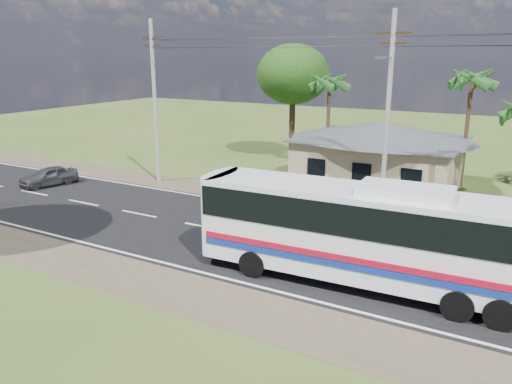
{
  "coord_description": "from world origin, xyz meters",
  "views": [
    {
      "loc": [
        9.92,
        -20.23,
        8.8
      ],
      "look_at": [
        -1.97,
        1.0,
        2.02
      ],
      "focal_mm": 35.0,
      "sensor_mm": 36.0,
      "label": 1
    }
  ],
  "objects": [
    {
      "name": "ground",
      "position": [
        0.0,
        0.0,
        0.0
      ],
      "size": [
        120.0,
        120.0,
        0.0
      ],
      "primitive_type": "plane",
      "color": "#374D1B",
      "rests_on": "ground"
    },
    {
      "name": "road",
      "position": [
        0.0,
        0.0,
        0.01
      ],
      "size": [
        120.0,
        16.0,
        0.03
      ],
      "color": "black",
      "rests_on": "ground"
    },
    {
      "name": "house",
      "position": [
        1.0,
        13.0,
        2.64
      ],
      "size": [
        12.4,
        10.0,
        5.0
      ],
      "color": "tan",
      "rests_on": "ground"
    },
    {
      "name": "utility_poles",
      "position": [
        2.67,
        6.49,
        5.77
      ],
      "size": [
        32.8,
        2.22,
        11.0
      ],
      "color": "#9E9E99",
      "rests_on": "ground"
    },
    {
      "name": "palm_mid",
      "position": [
        6.0,
        15.5,
        7.16
      ],
      "size": [
        2.8,
        2.8,
        8.2
      ],
      "color": "#47301E",
      "rests_on": "ground"
    },
    {
      "name": "palm_far",
      "position": [
        -4.0,
        16.0,
        6.68
      ],
      "size": [
        2.8,
        2.8,
        7.7
      ],
      "color": "#47301E",
      "rests_on": "ground"
    },
    {
      "name": "tree_behind_house",
      "position": [
        -8.0,
        18.0,
        7.12
      ],
      "size": [
        6.0,
        6.0,
        9.61
      ],
      "color": "#47301E",
      "rests_on": "ground"
    },
    {
      "name": "coach_bus",
      "position": [
        5.04,
        -2.46,
        2.38
      ],
      "size": [
        13.56,
        3.5,
        4.17
      ],
      "rotation": [
        0.0,
        0.0,
        0.05
      ],
      "color": "silver",
      "rests_on": "ground"
    },
    {
      "name": "small_car",
      "position": [
        -18.79,
        1.84,
        0.66
      ],
      "size": [
        2.57,
        4.14,
        1.32
      ],
      "primitive_type": "imported",
      "rotation": [
        0.0,
        0.0,
        -0.28
      ],
      "color": "#2A2A2C",
      "rests_on": "ground"
    }
  ]
}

